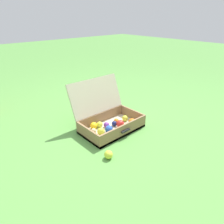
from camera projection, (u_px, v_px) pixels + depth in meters
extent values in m
plane|color=#569342|center=(116.00, 131.00, 2.18)|extent=(16.00, 16.00, 0.00)
cube|color=beige|center=(112.00, 129.00, 2.19)|extent=(0.64, 0.38, 0.03)
cube|color=olive|center=(88.00, 135.00, 1.98)|extent=(0.02, 0.38, 0.14)
cube|color=olive|center=(132.00, 115.00, 2.36)|extent=(0.02, 0.38, 0.14)
cube|color=olive|center=(124.00, 131.00, 2.05)|extent=(0.61, 0.02, 0.14)
cube|color=olive|center=(101.00, 118.00, 2.29)|extent=(0.61, 0.02, 0.14)
cube|color=beige|center=(96.00, 96.00, 2.24)|extent=(0.64, 0.16, 0.36)
cube|color=black|center=(126.00, 131.00, 2.03)|extent=(0.11, 0.02, 0.02)
sphere|color=orange|center=(132.00, 122.00, 2.22)|extent=(0.08, 0.08, 0.08)
sphere|color=orange|center=(116.00, 121.00, 2.26)|extent=(0.06, 0.06, 0.06)
sphere|color=#CCDB38|center=(118.00, 130.00, 2.09)|extent=(0.05, 0.05, 0.05)
sphere|color=#D1B784|center=(94.00, 131.00, 2.07)|extent=(0.06, 0.06, 0.06)
sphere|color=yellow|center=(94.00, 126.00, 2.15)|extent=(0.08, 0.08, 0.08)
sphere|color=navy|center=(114.00, 124.00, 2.21)|extent=(0.06, 0.06, 0.06)
sphere|color=blue|center=(109.00, 129.00, 2.08)|extent=(0.08, 0.08, 0.08)
sphere|color=#CCDB38|center=(100.00, 125.00, 2.18)|extent=(0.07, 0.07, 0.07)
sphere|color=#CCDB38|center=(101.00, 131.00, 2.04)|extent=(0.08, 0.08, 0.08)
sphere|color=red|center=(120.00, 124.00, 2.18)|extent=(0.08, 0.08, 0.08)
sphere|color=#CCDB38|center=(125.00, 118.00, 2.31)|extent=(0.07, 0.07, 0.07)
sphere|color=purple|center=(106.00, 125.00, 2.18)|extent=(0.06, 0.06, 0.06)
sphere|color=#CCDB38|center=(109.00, 155.00, 1.75)|extent=(0.07, 0.07, 0.07)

